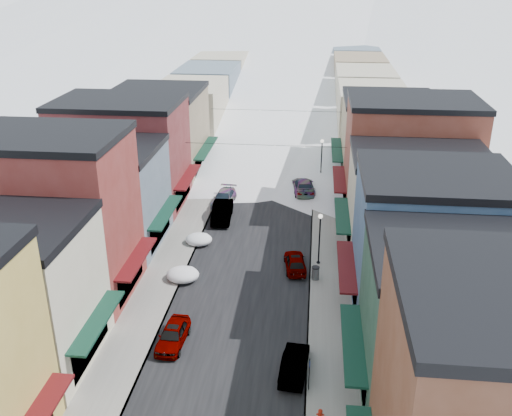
% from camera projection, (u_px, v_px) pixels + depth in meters
% --- Properties ---
extents(road, '(10.00, 160.00, 0.01)m').
position_uv_depth(road, '(278.00, 146.00, 78.24)').
color(road, black).
rests_on(road, ground).
extents(sidewalk_left, '(3.20, 160.00, 0.15)m').
position_uv_depth(sidewalk_left, '(230.00, 144.00, 78.85)').
color(sidewalk_left, gray).
rests_on(sidewalk_left, ground).
extents(sidewalk_right, '(3.20, 160.00, 0.15)m').
position_uv_depth(sidewalk_right, '(326.00, 147.00, 77.57)').
color(sidewalk_right, gray).
rests_on(sidewalk_right, ground).
extents(curb_left, '(0.10, 160.00, 0.15)m').
position_uv_depth(curb_left, '(241.00, 145.00, 78.70)').
color(curb_left, slate).
rests_on(curb_left, ground).
extents(curb_right, '(0.10, 160.00, 0.15)m').
position_uv_depth(curb_right, '(315.00, 147.00, 77.72)').
color(curb_right, slate).
rests_on(curb_right, ground).
extents(bldg_l_cream, '(11.30, 8.20, 9.50)m').
position_uv_depth(bldg_l_cream, '(5.00, 294.00, 34.19)').
color(bldg_l_cream, beige).
rests_on(bldg_l_cream, ground).
extents(bldg_l_brick_near, '(12.30, 8.20, 12.50)m').
position_uv_depth(bldg_l_brick_near, '(51.00, 217.00, 40.97)').
color(bldg_l_brick_near, maroon).
rests_on(bldg_l_brick_near, ground).
extents(bldg_l_grayblue, '(11.30, 9.20, 9.00)m').
position_uv_depth(bldg_l_grayblue, '(102.00, 196.00, 49.39)').
color(bldg_l_grayblue, slate).
rests_on(bldg_l_grayblue, ground).
extents(bldg_l_brick_far, '(13.30, 9.20, 11.00)m').
position_uv_depth(bldg_l_brick_far, '(123.00, 153.00, 57.32)').
color(bldg_l_brick_far, maroon).
rests_on(bldg_l_brick_far, ground).
extents(bldg_l_tan, '(11.30, 11.20, 10.00)m').
position_uv_depth(bldg_l_tan, '(159.00, 132.00, 66.57)').
color(bldg_l_tan, '#8C785C').
rests_on(bldg_l_tan, ground).
extents(bldg_r_green, '(11.30, 9.20, 9.50)m').
position_uv_depth(bldg_r_green, '(458.00, 325.00, 31.19)').
color(bldg_r_green, '#1D3E2F').
rests_on(bldg_r_green, ground).
extents(bldg_r_blue, '(11.30, 9.20, 10.50)m').
position_uv_depth(bldg_r_blue, '(430.00, 244.00, 39.23)').
color(bldg_r_blue, '#324E72').
rests_on(bldg_r_blue, ground).
extents(bldg_r_cream, '(12.30, 9.20, 9.00)m').
position_uv_depth(bldg_r_cream, '(416.00, 204.00, 47.71)').
color(bldg_r_cream, '#BFB89A').
rests_on(bldg_r_cream, ground).
extents(bldg_r_brick_far, '(13.30, 9.20, 11.50)m').
position_uv_depth(bldg_r_brick_far, '(409.00, 157.00, 55.40)').
color(bldg_r_brick_far, maroon).
rests_on(bldg_r_brick_far, ground).
extents(bldg_r_tan, '(11.30, 11.20, 9.50)m').
position_uv_depth(bldg_r_tan, '(387.00, 138.00, 65.04)').
color(bldg_r_tan, '#998864').
rests_on(bldg_r_tan, ground).
extents(distant_blocks, '(34.00, 55.00, 8.00)m').
position_uv_depth(distant_blocks, '(287.00, 85.00, 97.71)').
color(distant_blocks, gray).
rests_on(distant_blocks, ground).
extents(overhead_cables, '(16.40, 15.04, 0.04)m').
position_uv_depth(overhead_cables, '(271.00, 126.00, 64.37)').
color(overhead_cables, black).
rests_on(overhead_cables, ground).
extents(car_silver_sedan, '(1.82, 4.14, 1.39)m').
position_uv_depth(car_silver_sedan, '(173.00, 335.00, 37.18)').
color(car_silver_sedan, '#999CA0').
rests_on(car_silver_sedan, ground).
extents(car_dark_hatch, '(2.06, 5.17, 1.67)m').
position_uv_depth(car_dark_hatch, '(222.00, 212.00, 55.43)').
color(car_dark_hatch, black).
rests_on(car_dark_hatch, ground).
extents(car_silver_wagon, '(2.32, 5.00, 1.41)m').
position_uv_depth(car_silver_wagon, '(224.00, 198.00, 59.00)').
color(car_silver_wagon, '#9C9FA4').
rests_on(car_silver_wagon, ground).
extents(car_green_sedan, '(1.80, 4.29, 1.38)m').
position_uv_depth(car_green_sedan, '(294.00, 364.00, 34.50)').
color(car_green_sedan, black).
rests_on(car_green_sedan, ground).
extents(car_gray_suv, '(2.17, 4.25, 1.38)m').
position_uv_depth(car_gray_suv, '(295.00, 262.00, 46.35)').
color(car_gray_suv, '#909498').
rests_on(car_gray_suv, ground).
extents(car_black_sedan, '(2.91, 5.75, 1.60)m').
position_uv_depth(car_black_sedan, '(303.00, 186.00, 61.92)').
color(car_black_sedan, black).
rests_on(car_black_sedan, ground).
extents(car_lane_silver, '(1.82, 4.50, 1.53)m').
position_uv_depth(car_lane_silver, '(269.00, 158.00, 71.16)').
color(car_lane_silver, '#999AA0').
rests_on(car_lane_silver, ground).
extents(car_lane_white, '(2.23, 4.83, 1.34)m').
position_uv_depth(car_lane_white, '(284.00, 134.00, 81.37)').
color(car_lane_white, silver).
rests_on(car_lane_white, ground).
extents(fire_hydrant, '(0.43, 0.32, 0.73)m').
position_uv_depth(fire_hydrant, '(320.00, 415.00, 30.84)').
color(fire_hydrant, '#AD1A09').
rests_on(fire_hydrant, sidewalk_right).
extents(parking_sign, '(0.06, 0.30, 2.20)m').
position_uv_depth(parking_sign, '(309.00, 372.00, 32.69)').
color(parking_sign, black).
rests_on(parking_sign, sidewalk_right).
extents(trash_can, '(0.63, 0.63, 1.07)m').
position_uv_depth(trash_can, '(315.00, 273.00, 44.68)').
color(trash_can, '#595B5E').
rests_on(trash_can, sidewalk_right).
extents(streetlamp_near, '(0.37, 0.37, 4.42)m').
position_uv_depth(streetlamp_near, '(320.00, 233.00, 46.22)').
color(streetlamp_near, black).
rests_on(streetlamp_near, sidewalk_right).
extents(streetlamp_far, '(0.41, 0.41, 4.89)m').
position_uv_depth(streetlamp_far, '(322.00, 155.00, 64.24)').
color(streetlamp_far, black).
rests_on(streetlamp_far, sidewalk_right).
extents(snow_pile_mid, '(2.59, 2.80, 1.10)m').
position_uv_depth(snow_pile_mid, '(183.00, 274.00, 44.82)').
color(snow_pile_mid, white).
rests_on(snow_pile_mid, ground).
extents(snow_pile_far, '(2.37, 2.66, 1.00)m').
position_uv_depth(snow_pile_far, '(199.00, 239.00, 50.68)').
color(snow_pile_far, white).
rests_on(snow_pile_far, ground).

